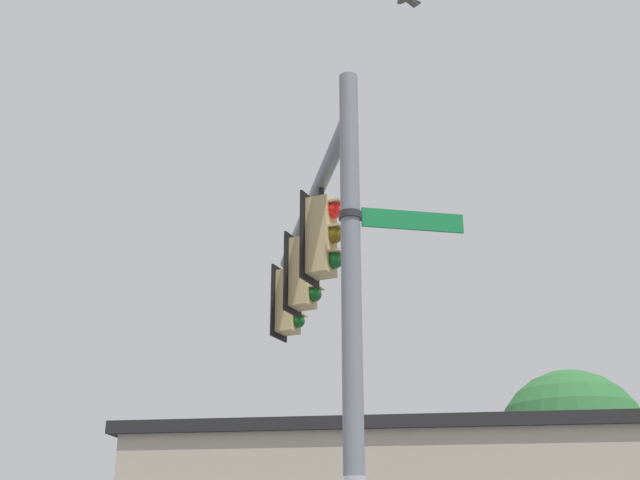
{
  "coord_description": "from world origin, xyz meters",
  "views": [
    {
      "loc": [
        7.66,
        3.27,
        1.78
      ],
      "look_at": [
        -1.5,
        -1.08,
        5.68
      ],
      "focal_mm": 46.09,
      "sensor_mm": 36.0,
      "label": 1
    }
  ],
  "objects_px": {
    "traffic_light_mid_outer": "(289,301)",
    "street_name_sign": "(388,219)",
    "traffic_light_nearest_pole": "(323,237)",
    "traffic_light_mid_inner": "(304,273)"
  },
  "relations": [
    {
      "from": "traffic_light_mid_outer",
      "to": "street_name_sign",
      "type": "bearing_deg",
      "value": 40.83
    },
    {
      "from": "traffic_light_nearest_pole",
      "to": "traffic_light_mid_inner",
      "type": "height_order",
      "value": "same"
    },
    {
      "from": "traffic_light_nearest_pole",
      "to": "traffic_light_mid_inner",
      "type": "bearing_deg",
      "value": -144.18
    },
    {
      "from": "traffic_light_nearest_pole",
      "to": "street_name_sign",
      "type": "distance_m",
      "value": 1.83
    },
    {
      "from": "traffic_light_nearest_pole",
      "to": "traffic_light_mid_outer",
      "type": "relative_size",
      "value": 1.0
    },
    {
      "from": "traffic_light_mid_outer",
      "to": "street_name_sign",
      "type": "xyz_separation_m",
      "value": [
        3.59,
        3.1,
        -0.42
      ]
    },
    {
      "from": "traffic_light_nearest_pole",
      "to": "street_name_sign",
      "type": "relative_size",
      "value": 1.1
    },
    {
      "from": "traffic_light_nearest_pole",
      "to": "traffic_light_mid_inner",
      "type": "xyz_separation_m",
      "value": [
        -1.21,
        -0.88,
        0.0
      ]
    },
    {
      "from": "traffic_light_mid_outer",
      "to": "traffic_light_mid_inner",
      "type": "bearing_deg",
      "value": 35.82
    },
    {
      "from": "traffic_light_mid_inner",
      "to": "traffic_light_mid_outer",
      "type": "xyz_separation_m",
      "value": [
        -1.21,
        -0.88,
        0.0
      ]
    }
  ]
}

